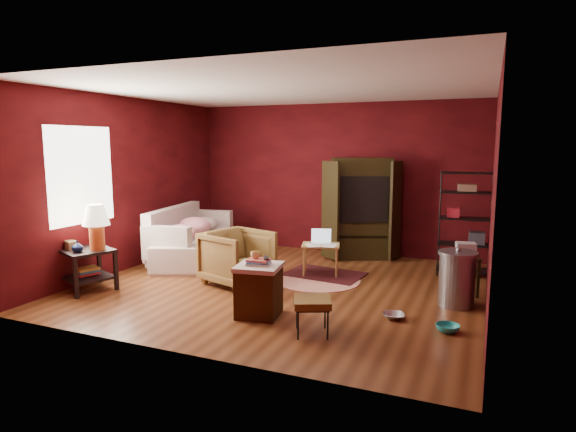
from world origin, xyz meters
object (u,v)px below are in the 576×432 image
laptop_desk (321,247)px  sofa (190,236)px  armchair (237,255)px  tv_armoire (361,206)px  hamper (259,289)px  side_table (92,239)px  wire_shelving (466,219)px

laptop_desk → sofa: bearing=162.8°
armchair → tv_armoire: bearing=-10.9°
laptop_desk → hamper: bearing=-108.9°
side_table → hamper: 2.63m
hamper → tv_armoire: (0.37, 3.40, 0.61)m
hamper → laptop_desk: hamper is taller
hamper → tv_armoire: bearing=83.7°
wire_shelving → side_table: bearing=-153.9°
hamper → sofa: bearing=139.1°
hamper → side_table: bearing=179.6°
side_table → armchair: bearing=31.7°
sofa → armchair: bearing=-145.6°
wire_shelving → armchair: bearing=-154.4°
armchair → laptop_desk: 1.34m
laptop_desk → wire_shelving: 2.30m
wire_shelving → laptop_desk: bearing=-162.0°
tv_armoire → laptop_desk: bearing=-124.1°
wire_shelving → hamper: bearing=-131.9°
side_table → hamper: (2.60, -0.02, -0.41)m
sofa → laptop_desk: sofa is taller
side_table → laptop_desk: bearing=36.3°
sofa → wire_shelving: (4.53, 0.83, 0.45)m
sofa → hamper: size_ratio=3.13×
armchair → side_table: 2.04m
laptop_desk → wire_shelving: size_ratio=0.44×
armchair → laptop_desk: (0.98, 0.92, 0.01)m
tv_armoire → armchair: bearing=-141.2°
sofa → side_table: 2.06m
side_table → sofa: bearing=83.4°
laptop_desk → wire_shelving: (2.08, 0.88, 0.45)m
hamper → laptop_desk: bearing=87.3°
side_table → tv_armoire: 4.51m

